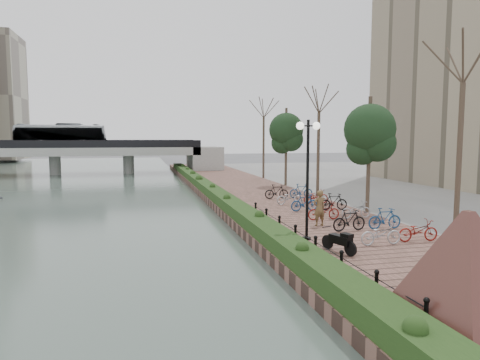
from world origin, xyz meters
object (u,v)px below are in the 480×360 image
object	(u,v)px
granite_monument	(466,267)
motorcycle	(339,240)
lamppost	(308,154)
pedestrian	(319,208)

from	to	relation	value
granite_monument	motorcycle	size ratio (longest dim) A/B	3.41
lamppost	motorcycle	bearing A→B (deg)	-80.22
motorcycle	lamppost	bearing A→B (deg)	81.12
granite_monument	lamppost	distance (m)	8.68
granite_monument	pedestrian	world-z (taller)	granite_monument
lamppost	motorcycle	xyz separation A→B (m)	(0.38, -2.18, -3.11)
lamppost	pedestrian	size ratio (longest dim) A/B	2.87
motorcycle	pedestrian	size ratio (longest dim) A/B	0.83
motorcycle	pedestrian	world-z (taller)	pedestrian
lamppost	pedestrian	distance (m)	3.99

